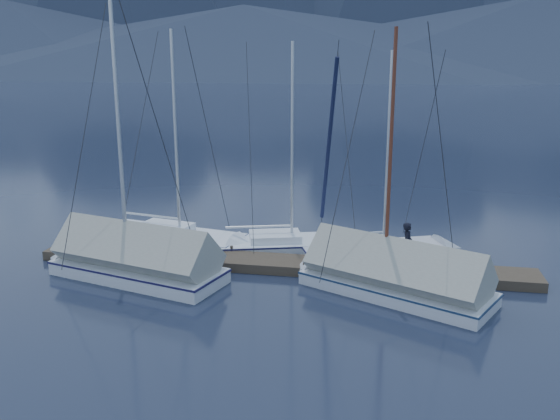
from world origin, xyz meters
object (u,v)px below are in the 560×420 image
object	(u,v)px
sailboat_open_right	(394,251)
sailboat_open_left	(191,241)
sailboat_covered_near	(380,278)
sailboat_covered_far	(124,262)
sailboat_open_mid	(303,245)
person	(407,244)

from	to	relation	value
sailboat_open_right	sailboat_open_left	bearing A→B (deg)	-178.53
sailboat_covered_near	sailboat_covered_far	distance (m)	8.85
sailboat_open_left	sailboat_covered_far	bearing A→B (deg)	-106.14
sailboat_covered_near	sailboat_covered_far	xyz separation A→B (m)	(-8.85, -0.19, 0.04)
sailboat_open_left	sailboat_covered_far	world-z (taller)	sailboat_covered_far
sailboat_open_right	sailboat_covered_near	xyz separation A→B (m)	(-0.46, -3.83, 0.31)
sailboat_open_mid	sailboat_covered_near	distance (m)	5.01
sailboat_open_left	sailboat_open_right	world-z (taller)	sailboat_open_left
sailboat_open_right	sailboat_covered_far	bearing A→B (deg)	-156.60
sailboat_open_right	sailboat_covered_near	size ratio (longest dim) A/B	0.92
sailboat_open_left	sailboat_covered_near	size ratio (longest dim) A/B	1.01
sailboat_open_mid	sailboat_open_right	size ratio (longest dim) A/B	1.04
sailboat_covered_near	sailboat_open_left	bearing A→B (deg)	154.93
sailboat_open_left	sailboat_covered_near	world-z (taller)	sailboat_open_left
sailboat_open_mid	sailboat_open_right	world-z (taller)	sailboat_open_mid
sailboat_open_mid	sailboat_open_right	bearing A→B (deg)	-1.16
sailboat_open_left	person	xyz separation A→B (m)	(8.61, -1.93, 0.96)
sailboat_open_left	sailboat_open_mid	bearing A→B (deg)	3.50
sailboat_open_left	sailboat_covered_near	bearing A→B (deg)	-25.07
sailboat_open_mid	sailboat_covered_near	bearing A→B (deg)	-51.38
sailboat_open_left	sailboat_covered_far	xyz separation A→B (m)	(-1.11, -3.82, 0.33)
sailboat_open_left	person	size ratio (longest dim) A/B	5.96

